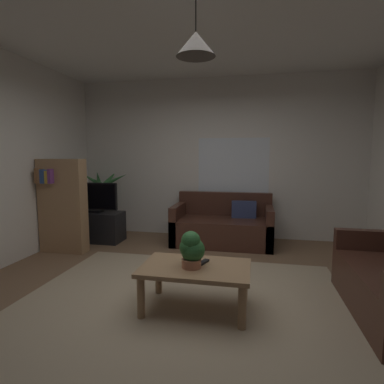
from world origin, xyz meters
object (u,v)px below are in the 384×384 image
at_px(potted_plant_on_table, 191,249).
at_px(potted_palm_corner, 103,206).
at_px(couch_under_window, 223,227).
at_px(remote_on_table_0, 203,262).
at_px(bookshelf_corner, 62,205).
at_px(pendant_lamp, 196,44).
at_px(tv, 94,197).
at_px(tv_stand, 96,226).
at_px(coffee_table, 195,273).
at_px(book_on_table_0, 190,261).

height_order(potted_plant_on_table, potted_palm_corner, potted_palm_corner).
distance_m(couch_under_window, remote_on_table_0, 2.18).
distance_m(bookshelf_corner, pendant_lamp, 3.14).
bearing_deg(remote_on_table_0, potted_palm_corner, -26.04).
height_order(couch_under_window, potted_plant_on_table, couch_under_window).
bearing_deg(tv, pendant_lamp, -42.98).
bearing_deg(tv, remote_on_table_0, -40.98).
bearing_deg(tv_stand, potted_palm_corner, 101.88).
relative_size(tv, potted_palm_corner, 0.66).
xyz_separation_m(coffee_table, potted_plant_on_table, (-0.03, -0.03, 0.24)).
distance_m(tv, bookshelf_corner, 0.64).
bearing_deg(pendant_lamp, bookshelf_corner, 149.59).
bearing_deg(pendant_lamp, potted_plant_on_table, -136.14).
relative_size(couch_under_window, pendant_lamp, 3.18).
bearing_deg(potted_palm_corner, remote_on_table_0, -46.22).
bearing_deg(bookshelf_corner, pendant_lamp, -30.41).
bearing_deg(bookshelf_corner, potted_plant_on_table, -31.37).
distance_m(tv_stand, bookshelf_corner, 0.81).
xyz_separation_m(remote_on_table_0, pendant_lamp, (-0.06, -0.08, 1.97)).
bearing_deg(remote_on_table_0, couch_under_window, -69.07).
distance_m(couch_under_window, potted_palm_corner, 2.25).
bearing_deg(potted_plant_on_table, pendant_lamp, 43.86).
xyz_separation_m(coffee_table, tv_stand, (-2.10, 1.98, -0.11)).
height_order(couch_under_window, tv, tv).
bearing_deg(coffee_table, tv_stand, 136.71).
distance_m(tv, potted_palm_corner, 0.54).
bearing_deg(tv, potted_palm_corner, 101.36).
bearing_deg(remote_on_table_0, bookshelf_corner, -8.08).
bearing_deg(book_on_table_0, tv_stand, 136.95).
xyz_separation_m(book_on_table_0, potted_plant_on_table, (0.04, -0.12, 0.16)).
relative_size(tv_stand, bookshelf_corner, 0.64).
relative_size(couch_under_window, book_on_table_0, 13.74).
relative_size(coffee_table, book_on_table_0, 8.68).
xyz_separation_m(potted_plant_on_table, potted_palm_corner, (-2.16, 2.47, -0.08)).
bearing_deg(remote_on_table_0, tv, -20.80).
distance_m(couch_under_window, potted_plant_on_table, 2.31).
xyz_separation_m(remote_on_table_0, bookshelf_corner, (-2.35, 1.26, 0.28)).
bearing_deg(couch_under_window, coffee_table, -90.77).
height_order(remote_on_table_0, potted_plant_on_table, potted_plant_on_table).
xyz_separation_m(couch_under_window, tv, (-2.13, -0.29, 0.48)).
height_order(remote_on_table_0, tv_stand, tv_stand).
bearing_deg(tv_stand, bookshelf_corner, -106.25).
height_order(tv, bookshelf_corner, bookshelf_corner).
height_order(bookshelf_corner, pendant_lamp, pendant_lamp).
distance_m(potted_plant_on_table, bookshelf_corner, 2.64).
relative_size(couch_under_window, potted_palm_corner, 1.32).
bearing_deg(potted_plant_on_table, potted_palm_corner, 131.25).
height_order(couch_under_window, pendant_lamp, pendant_lamp).
relative_size(book_on_table_0, tv, 0.15).
bearing_deg(tv, bookshelf_corner, -106.78).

